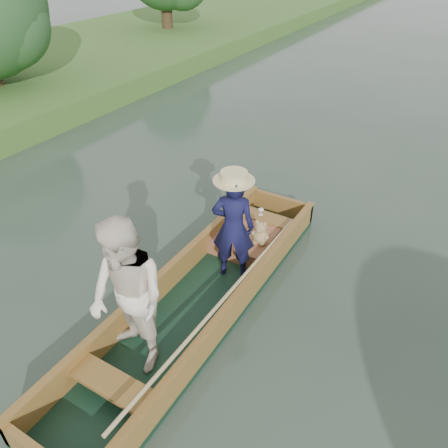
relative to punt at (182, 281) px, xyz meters
The scene contains 3 objects.
ground 0.71m from the punt, 81.16° to the left, with size 120.00×120.00×0.00m, color #283D30.
trees_far 7.39m from the punt, 84.25° to the left, with size 22.60×12.04×4.31m.
punt is the anchor object (origin of this frame).
Camera 1 is at (2.34, -3.36, 4.09)m, focal length 35.00 mm.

